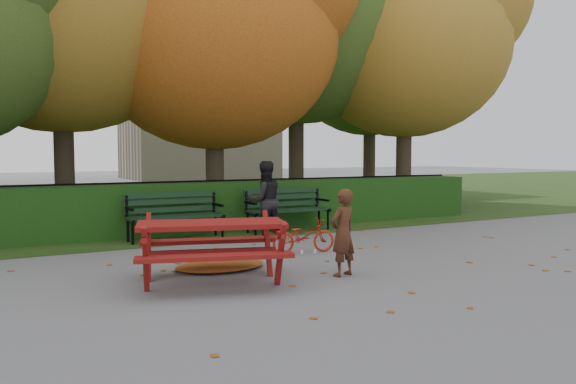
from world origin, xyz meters
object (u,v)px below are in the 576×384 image
tree_g (382,48)px  picnic_table (212,236)px  tree_c (231,17)px  adult (265,200)px  child (343,233)px  bench_right (286,206)px  tree_e (420,30)px  bicycle (304,236)px  bench_left (174,212)px

tree_g → picnic_table: tree_g is taller
tree_c → picnic_table: 7.82m
adult → picnic_table: bearing=57.1°
child → tree_g: bearing=-146.5°
tree_c → bench_right: bearing=-83.3°
tree_e → bicycle: tree_e is taller
tree_c → picnic_table: bearing=-115.4°
bench_right → child: size_ratio=1.56×
tree_e → bench_left: size_ratio=4.53×
child → bicycle: child is taller
tree_e → bench_left: tree_e is taller
tree_c → bench_left: size_ratio=4.44×
bench_left → bicycle: (1.40, -2.40, -0.24)m
child → adult: bearing=-114.9°
tree_c → picnic_table: (-2.82, -5.95, -4.22)m
bicycle → tree_e: bearing=-44.8°
child → tree_c: bearing=-116.4°
bench_right → child: bearing=-108.9°
picnic_table → bicycle: 2.48m
tree_g → child: (-8.65, -10.19, -4.80)m
tree_c → bicycle: tree_c is taller
tree_g → picnic_table: 14.98m
tree_e → tree_g: size_ratio=0.95×
bench_right → tree_c: bearing=96.7°
bench_left → picnic_table: bearing=-100.5°
tree_e → tree_c: bearing=178.1°
bicycle → picnic_table: bearing=132.2°
tree_g → adult: tree_g is taller
bicycle → tree_g: bearing=-33.8°
tree_e → tree_g: bearing=65.6°
tree_c → bench_left: 5.31m
tree_g → bench_right: bearing=-140.0°
picnic_table → bench_left: bearing=96.5°
tree_c → tree_g: (7.50, 3.80, 0.55)m
bench_left → adult: (1.49, -0.80, 0.22)m
tree_e → adult: size_ratio=5.52×
tree_g → bicycle: size_ratio=8.08×
adult → tree_e: bearing=-151.5°
child → bicycle: (0.42, 1.74, -0.30)m
bench_right → tree_e: bearing=20.9°
picnic_table → adult: (2.18, 2.89, 0.14)m
bench_right → adult: size_ratio=1.22×
bench_left → bench_right: same height
bench_left → picnic_table: size_ratio=0.84×
tree_e → picnic_table: tree_e is taller
picnic_table → adult: size_ratio=1.46×
tree_g → tree_c: bearing=-153.1°
tree_c → tree_g: size_ratio=0.94×
picnic_table → child: (1.67, -0.44, -0.02)m
tree_g → child: tree_g is taller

